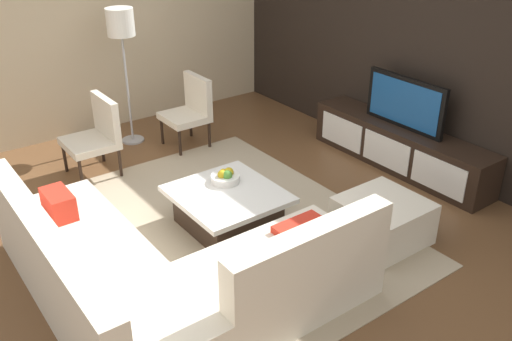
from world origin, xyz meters
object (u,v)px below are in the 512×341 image
object	(u,v)px
sectional_couch	(161,274)
coffee_table	(228,209)
ottoman	(382,220)
fruit_bowl	(226,177)
television	(405,103)
accent_chair_far	(191,107)
media_console	(399,147)
floor_lamp	(121,31)
accent_chair_near	(97,132)

from	to	relation	value
sectional_couch	coffee_table	size ratio (longest dim) A/B	2.53
ottoman	fruit_bowl	distance (m)	1.52
television	accent_chair_far	size ratio (longest dim) A/B	1.19
sectional_couch	accent_chair_far	distance (m)	3.04
television	fruit_bowl	distance (m)	2.24
fruit_bowl	coffee_table	bearing A→B (deg)	-29.61
television	fruit_bowl	bearing A→B (deg)	-97.19
sectional_couch	fruit_bowl	size ratio (longest dim) A/B	8.89
media_console	sectional_couch	world-z (taller)	sectional_couch
media_console	sectional_couch	xyz separation A→B (m)	(0.51, -3.31, 0.04)
fruit_bowl	accent_chair_far	xyz separation A→B (m)	(-1.70, 0.62, 0.06)
floor_lamp	fruit_bowl	bearing A→B (deg)	-1.26
coffee_table	accent_chair_near	distance (m)	1.91
fruit_bowl	accent_chair_near	bearing A→B (deg)	-159.60
fruit_bowl	ottoman	bearing A→B (deg)	37.73
television	floor_lamp	xyz separation A→B (m)	(-2.51, -2.15, 0.62)
media_console	accent_chair_far	size ratio (longest dim) A/B	2.65
fruit_bowl	floor_lamp	bearing A→B (deg)	178.74
media_console	coffee_table	xyz separation A→B (m)	(-0.10, -2.30, -0.05)
media_console	coffee_table	bearing A→B (deg)	-92.49
coffee_table	accent_chair_near	world-z (taller)	accent_chair_near
television	accent_chair_far	world-z (taller)	television
floor_lamp	ottoman	distance (m)	3.72
television	floor_lamp	world-z (taller)	floor_lamp
media_console	fruit_bowl	xyz separation A→B (m)	(-0.28, -2.20, 0.18)
television	accent_chair_near	size ratio (longest dim) A/B	1.19
floor_lamp	media_console	bearing A→B (deg)	40.57
ottoman	accent_chair_far	xyz separation A→B (m)	(-2.88, -0.30, 0.29)
floor_lamp	accent_chair_far	world-z (taller)	floor_lamp
media_console	accent_chair_near	distance (m)	3.41
accent_chair_far	accent_chair_near	bearing A→B (deg)	-85.14
floor_lamp	coffee_table	bearing A→B (deg)	-3.56
television	coffee_table	world-z (taller)	television
media_console	accent_chair_far	bearing A→B (deg)	-141.36
accent_chair_near	sectional_couch	bearing A→B (deg)	-8.01
coffee_table	fruit_bowl	xyz separation A→B (m)	(-0.18, 0.10, 0.23)
fruit_bowl	media_console	bearing A→B (deg)	82.80
media_console	sectional_couch	distance (m)	3.35
television	ottoman	size ratio (longest dim) A/B	1.48
ottoman	accent_chair_far	size ratio (longest dim) A/B	0.80
media_console	accent_chair_near	world-z (taller)	accent_chair_near
media_console	floor_lamp	xyz separation A→B (m)	(-2.51, -2.15, 1.15)
floor_lamp	fruit_bowl	size ratio (longest dim) A/B	5.95
television	floor_lamp	distance (m)	3.36
accent_chair_near	fruit_bowl	distance (m)	1.75
accent_chair_near	accent_chair_far	distance (m)	1.23
media_console	accent_chair_near	bearing A→B (deg)	-124.38
coffee_table	floor_lamp	size ratio (longest dim) A/B	0.59
accent_chair_near	television	bearing A→B (deg)	59.40
sectional_couch	ottoman	xyz separation A→B (m)	(0.39, 2.04, -0.09)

